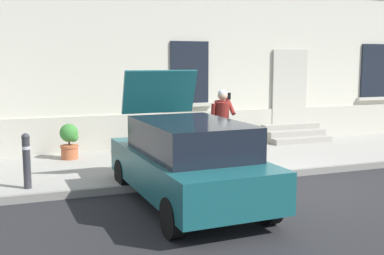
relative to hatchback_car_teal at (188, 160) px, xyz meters
name	(u,v)px	position (x,y,z in m)	size (l,w,h in m)	color
ground_plane	(289,190)	(2.19, 0.21, -0.80)	(80.00, 80.00, 0.00)	#232326
sidewalk	(229,159)	(2.19, 3.01, -0.72)	(24.00, 3.60, 0.15)	#99968E
curb_edge	(265,176)	(2.19, 1.15, -0.72)	(24.00, 0.12, 0.15)	gray
building_facade	(194,19)	(2.20, 5.50, 2.93)	(24.00, 1.52, 7.50)	beige
entrance_stoop	(294,134)	(5.00, 4.44, -0.46)	(1.87, 0.96, 0.48)	#9E998E
hatchback_car_teal	(188,160)	(0.00, 0.00, 0.00)	(1.92, 4.13, 2.34)	#165156
bollard_near_person	(244,144)	(1.89, 1.56, -0.09)	(0.15, 0.15, 1.04)	#333338
bollard_far_left	(27,159)	(-2.61, 1.56, -0.09)	(0.15, 0.15, 1.04)	#333338
person_on_phone	(221,123)	(1.52, 1.99, 0.35)	(0.51, 0.49, 1.75)	maroon
planter_terracotta	(70,140)	(-1.57, 4.05, -0.19)	(0.44, 0.44, 0.86)	#B25B38
planter_charcoal	(145,136)	(0.32, 4.03, -0.19)	(0.44, 0.44, 0.86)	#2D2D30
planter_olive	(211,132)	(2.20, 4.16, -0.19)	(0.44, 0.44, 0.86)	#606B38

